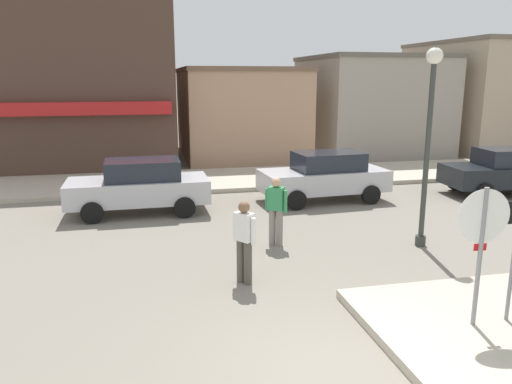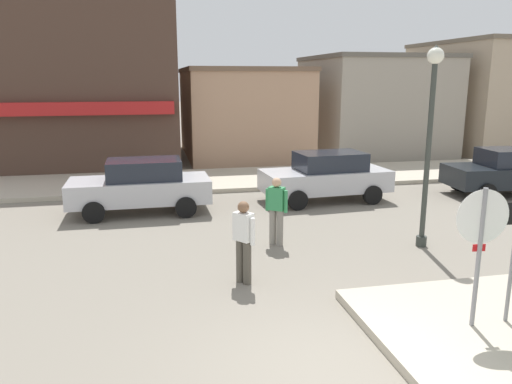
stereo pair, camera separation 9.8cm
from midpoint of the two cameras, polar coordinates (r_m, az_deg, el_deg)
name	(u,v)px [view 2 (the right image)]	position (r m, az deg, el deg)	size (l,w,h in m)	color
ground_plane	(339,377)	(7.09, 9.84, -20.09)	(160.00, 160.00, 0.00)	gray
kerb_far	(214,180)	(18.99, -4.69, 1.41)	(80.00, 4.00, 0.15)	#B7AD99
stop_sign	(480,240)	(8.09, 24.56, -4.99)	(0.82, 0.09, 2.30)	gray
lamp_post	(431,119)	(11.81, 19.56, 7.88)	(0.36, 0.36, 4.54)	#333833
parked_car_nearest	(141,185)	(14.80, -12.82, 0.75)	(4.02, 1.92, 1.56)	#B7B7BC
parked_car_second	(326,176)	(16.01, 8.20, 1.84)	(4.11, 2.10, 1.56)	#B7B7BC
parked_car_third	(509,171)	(18.71, 27.09, 2.14)	(4.11, 2.09, 1.56)	black
pedestrian_crossing_near	(244,239)	(9.45, -1.14, -5.45)	(0.40, 0.49, 1.61)	#4C473D
pedestrian_crossing_far	(276,209)	(11.61, 2.59, -1.96)	(0.49, 0.40, 1.61)	gray
building_corner_shop	(79,75)	(25.43, -19.51, 12.50)	(8.99, 10.04, 7.98)	#473328
building_storefront_left_near	(241,112)	(25.35, -1.58, 9.10)	(5.69, 7.62, 4.34)	tan
building_storefront_left_mid	(373,105)	(27.10, 13.34, 9.67)	(6.36, 6.93, 4.96)	#9E9384
building_storefront_right_near	(483,96)	(30.40, 24.61, 9.95)	(5.43, 8.12, 5.78)	tan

